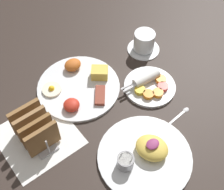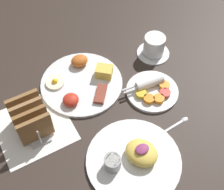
# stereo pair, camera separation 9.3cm
# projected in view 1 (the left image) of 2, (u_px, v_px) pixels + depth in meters

# --- Properties ---
(ground_plane) EXTENTS (3.00, 3.00, 0.00)m
(ground_plane) POSITION_uv_depth(u_px,v_px,m) (108.00, 120.00, 0.98)
(ground_plane) COLOR #332823
(napkin_flat) EXTENTS (0.22, 0.22, 0.00)m
(napkin_flat) POSITION_uv_depth(u_px,v_px,m) (38.00, 137.00, 0.94)
(napkin_flat) COLOR white
(napkin_flat) RESTS_ON ground_plane
(plate_breakfast) EXTENTS (0.28, 0.28, 0.05)m
(plate_breakfast) POSITION_uv_depth(u_px,v_px,m) (78.00, 86.00, 1.05)
(plate_breakfast) COLOR white
(plate_breakfast) RESTS_ON ground_plane
(plate_condiments) EXTENTS (0.18, 0.17, 0.04)m
(plate_condiments) POSITION_uv_depth(u_px,v_px,m) (150.00, 85.00, 1.05)
(plate_condiments) COLOR white
(plate_condiments) RESTS_ON ground_plane
(plate_foreground) EXTENTS (0.27, 0.27, 0.06)m
(plate_foreground) POSITION_uv_depth(u_px,v_px,m) (145.00, 155.00, 0.89)
(plate_foreground) COLOR white
(plate_foreground) RESTS_ON ground_plane
(toast_rack) EXTENTS (0.10, 0.15, 0.10)m
(toast_rack) POSITION_uv_depth(u_px,v_px,m) (35.00, 128.00, 0.90)
(toast_rack) COLOR #B7B7BC
(toast_rack) RESTS_ON ground_plane
(coffee_cup) EXTENTS (0.12, 0.12, 0.08)m
(coffee_cup) POSITION_uv_depth(u_px,v_px,m) (144.00, 42.00, 1.14)
(coffee_cup) COLOR white
(coffee_cup) RESTS_ON ground_plane
(teaspoon) EXTENTS (0.13, 0.02, 0.01)m
(teaspoon) POSITION_uv_depth(u_px,v_px,m) (179.00, 115.00, 0.99)
(teaspoon) COLOR silver
(teaspoon) RESTS_ON ground_plane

